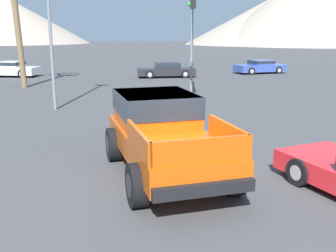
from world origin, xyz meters
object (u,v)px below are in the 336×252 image
(parked_car_white, at_px, (12,69))
(traffic_light_main, at_px, (192,21))
(orange_pickup_truck, at_px, (162,128))
(parked_car_dark, at_px, (166,70))
(parked_car_blue, at_px, (260,67))

(parked_car_white, xyz_separation_m, traffic_light_main, (14.12, -10.05, 3.39))
(orange_pickup_truck, relative_size, parked_car_dark, 1.19)
(parked_car_white, bearing_deg, parked_car_blue, 105.41)
(parked_car_white, distance_m, parked_car_dark, 12.28)
(orange_pickup_truck, xyz_separation_m, traffic_light_main, (0.84, 11.18, 2.92))
(parked_car_blue, relative_size, traffic_light_main, 0.82)
(orange_pickup_truck, bearing_deg, parked_car_white, 102.95)
(parked_car_white, relative_size, traffic_light_main, 0.75)
(parked_car_white, distance_m, traffic_light_main, 17.66)
(orange_pickup_truck, height_order, parked_car_blue, orange_pickup_truck)
(parked_car_dark, relative_size, traffic_light_main, 0.83)
(parked_car_blue, bearing_deg, parked_car_dark, 91.65)
(parked_car_dark, xyz_separation_m, parked_car_blue, (7.90, 3.42, -0.01))
(parked_car_dark, bearing_deg, parked_car_white, 80.00)
(traffic_light_main, bearing_deg, parked_car_blue, 156.18)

